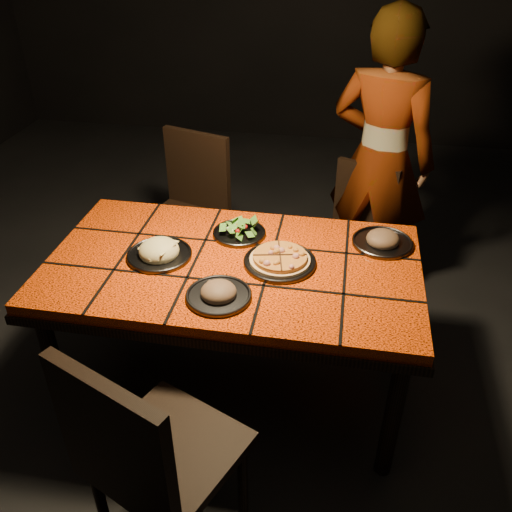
% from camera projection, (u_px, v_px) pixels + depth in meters
% --- Properties ---
extents(room_shell, '(6.04, 7.04, 3.08)m').
position_uv_depth(room_shell, '(228.00, 86.00, 1.92)').
color(room_shell, black).
rests_on(room_shell, ground).
extents(dining_table, '(1.62, 0.92, 0.75)m').
position_uv_depth(dining_table, '(233.00, 276.00, 2.38)').
color(dining_table, '#F54407').
rests_on(dining_table, ground).
extents(chair_near, '(0.59, 0.59, 0.99)m').
position_uv_depth(chair_near, '(147.00, 455.00, 1.73)').
color(chair_near, black).
rests_on(chair_near, ground).
extents(chair_far_left, '(0.54, 0.54, 0.95)m').
position_uv_depth(chair_far_left, '(190.00, 203.00, 3.23)').
color(chair_far_left, black).
rests_on(chair_far_left, ground).
extents(chair_far_right, '(0.48, 0.48, 0.82)m').
position_uv_depth(chair_far_right, '(356.00, 225.00, 3.15)').
color(chair_far_right, black).
rests_on(chair_far_right, ground).
extents(diner, '(0.71, 0.59, 1.66)m').
position_uv_depth(diner, '(381.00, 160.00, 3.04)').
color(diner, brown).
rests_on(diner, ground).
extents(plate_pizza, '(0.31, 0.31, 0.04)m').
position_uv_depth(plate_pizza, '(280.00, 260.00, 2.31)').
color(plate_pizza, '#3D3D42').
rests_on(plate_pizza, dining_table).
extents(plate_pasta, '(0.28, 0.28, 0.09)m').
position_uv_depth(plate_pasta, '(159.00, 252.00, 2.35)').
color(plate_pasta, '#3D3D42').
rests_on(plate_pasta, dining_table).
extents(plate_salad, '(0.25, 0.25, 0.07)m').
position_uv_depth(plate_salad, '(239.00, 230.00, 2.50)').
color(plate_salad, '#3D3D42').
rests_on(plate_salad, dining_table).
extents(plate_mushroom_a, '(0.26, 0.26, 0.09)m').
position_uv_depth(plate_mushroom_a, '(219.00, 293.00, 2.11)').
color(plate_mushroom_a, '#3D3D42').
rests_on(plate_mushroom_a, dining_table).
extents(plate_mushroom_b, '(0.27, 0.27, 0.09)m').
position_uv_depth(plate_mushroom_b, '(383.00, 240.00, 2.44)').
color(plate_mushroom_b, '#3D3D42').
rests_on(plate_mushroom_b, dining_table).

